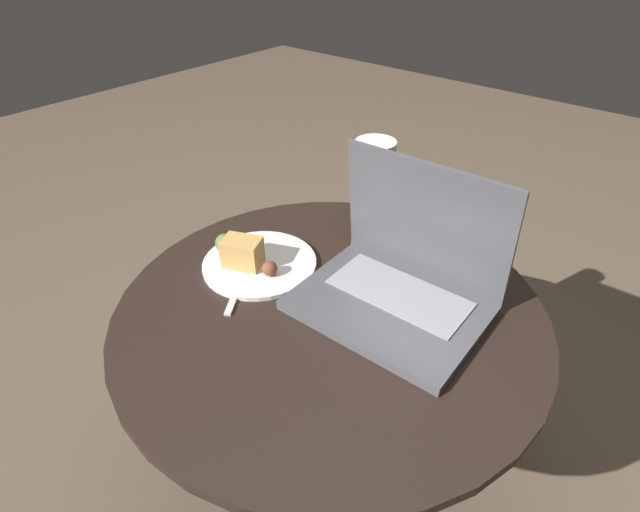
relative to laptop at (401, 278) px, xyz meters
The scene contains 6 objects.
ground_plane 0.55m from the laptop, 133.29° to the right, with size 6.00×6.00×0.00m, color brown.
table 0.19m from the laptop, 133.29° to the right, with size 0.76×0.76×0.48m.
laptop is the anchor object (origin of this frame).
beer_glass 0.19m from the laptop, 142.26° to the left, with size 0.08×0.08×0.23m.
snack_plate 0.29m from the laptop, 161.39° to the right, with size 0.22×0.22×0.07m.
fork 0.30m from the laptop, 154.07° to the right, with size 0.12×0.17×0.01m.
Camera 1 is at (0.42, -0.52, 1.06)m, focal length 28.00 mm.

